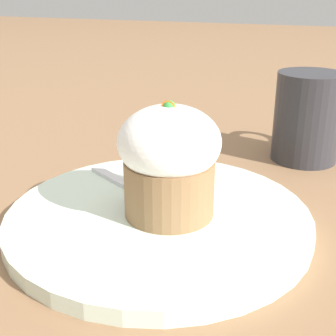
{
  "coord_description": "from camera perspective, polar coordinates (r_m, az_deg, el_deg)",
  "views": [
    {
      "loc": [
        -0.34,
        -0.13,
        0.2
      ],
      "look_at": [
        -0.0,
        -0.01,
        0.06
      ],
      "focal_mm": 50.0,
      "sensor_mm": 36.0,
      "label": 1
    }
  ],
  "objects": [
    {
      "name": "coffee_cup",
      "position": [
        0.58,
        16.62,
        5.99
      ],
      "size": [
        0.11,
        0.08,
        0.1
      ],
      "color": "#2D2D33",
      "rests_on": "ground_plane"
    },
    {
      "name": "dessert_plate",
      "position": [
        0.42,
        -1.16,
        -6.15
      ],
      "size": [
        0.27,
        0.27,
        0.01
      ],
      "color": "silver",
      "rests_on": "ground_plane"
    },
    {
      "name": "spoon",
      "position": [
        0.44,
        -3.48,
        -2.84
      ],
      "size": [
        0.08,
        0.11,
        0.01
      ],
      "color": "silver",
      "rests_on": "dessert_plate"
    },
    {
      "name": "ground_plane",
      "position": [
        0.42,
        -1.16,
        -6.99
      ],
      "size": [
        4.0,
        4.0,
        0.0
      ],
      "primitive_type": "plane",
      "color": "#846042"
    },
    {
      "name": "carrot_cake",
      "position": [
        0.39,
        0.0,
        0.84
      ],
      "size": [
        0.09,
        0.09,
        0.1
      ],
      "color": "olive",
      "rests_on": "dessert_plate"
    }
  ]
}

